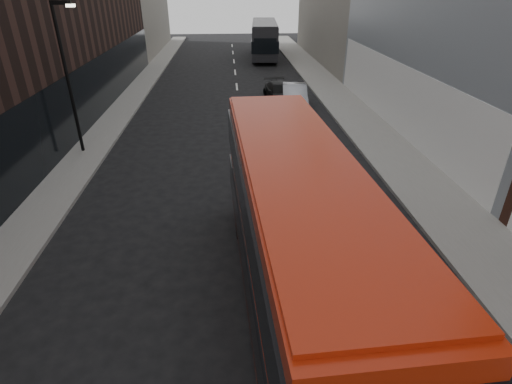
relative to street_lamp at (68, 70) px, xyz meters
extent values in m
cube|color=slate|center=(15.72, 7.00, -4.11)|extent=(3.00, 80.00, 0.15)
cube|color=slate|center=(0.22, 7.00, -4.11)|extent=(2.00, 80.00, 0.15)
cube|color=silver|center=(17.37, 3.00, -2.28)|extent=(0.35, 21.00, 3.80)
cylinder|color=black|center=(-0.08, 0.00, -0.53)|extent=(0.16, 0.16, 7.00)
cube|color=black|center=(0.32, 0.00, 2.87)|extent=(0.90, 0.15, 0.18)
cube|color=#FFF2CC|center=(0.72, 0.00, 2.75)|extent=(0.35, 0.22, 0.12)
cube|color=#961D09|center=(9.02, -11.64, -1.80)|extent=(3.00, 11.02, 3.97)
cube|color=black|center=(9.02, -11.64, -2.44)|extent=(3.12, 11.07, 1.09)
cube|color=black|center=(9.02, -11.64, -0.76)|extent=(3.12, 11.07, 1.09)
cube|color=black|center=(8.76, -6.16, -2.30)|extent=(2.11, 0.18, 1.39)
cube|color=#961D09|center=(9.02, -11.64, 0.21)|extent=(2.88, 10.58, 0.12)
cylinder|color=black|center=(7.76, -8.21, -3.68)|extent=(0.34, 1.01, 0.99)
cylinder|color=black|center=(9.94, -8.10, -3.68)|extent=(0.34, 1.01, 0.99)
cube|color=black|center=(11.79, 28.34, -2.09)|extent=(3.54, 11.96, 3.33)
cube|color=black|center=(11.79, 28.34, -2.30)|extent=(3.66, 12.02, 1.18)
cube|color=black|center=(11.36, 22.42, -2.14)|extent=(2.28, 0.25, 1.50)
cube|color=black|center=(12.23, 34.25, -2.14)|extent=(2.28, 0.25, 1.50)
cube|color=black|center=(11.79, 28.34, -0.40)|extent=(3.40, 11.49, 0.12)
cylinder|color=black|center=(10.88, 32.19, -3.64)|extent=(0.40, 1.09, 1.07)
cylinder|color=black|center=(13.26, 32.01, -3.64)|extent=(0.40, 1.09, 1.07)
cylinder|color=black|center=(10.33, 24.66, -3.64)|extent=(0.40, 1.09, 1.07)
cylinder|color=black|center=(12.70, 24.48, -3.64)|extent=(0.40, 1.09, 1.07)
imported|color=black|center=(12.23, -6.00, -3.52)|extent=(1.60, 3.91, 1.33)
imported|color=#919399|center=(12.07, 7.59, -3.40)|extent=(2.12, 4.90, 1.57)
imported|color=black|center=(11.28, 9.14, -3.51)|extent=(2.40, 4.78, 1.33)
camera|label=1|loc=(7.50, -19.76, 3.72)|focal=28.00mm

